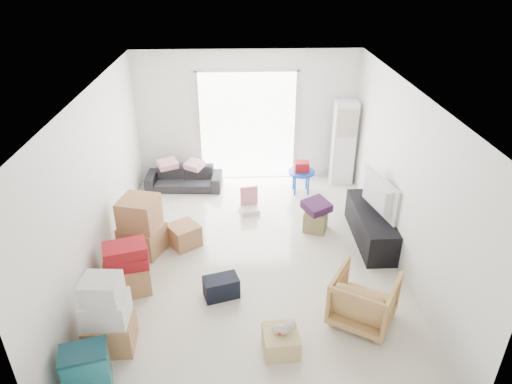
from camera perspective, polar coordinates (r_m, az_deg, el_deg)
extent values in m
cube|color=beige|center=(7.45, -0.44, -9.00)|extent=(4.50, 6.00, 0.24)
cube|color=white|center=(6.14, -0.54, 13.47)|extent=(4.50, 6.00, 0.24)
cube|color=white|center=(9.55, -1.10, 9.61)|extent=(4.50, 0.24, 2.70)
cube|color=white|center=(4.13, 1.00, -18.77)|extent=(4.50, 0.24, 2.70)
cube|color=white|center=(7.01, -20.22, 0.72)|extent=(0.24, 6.00, 2.70)
cube|color=white|center=(7.14, 18.91, 1.42)|extent=(0.24, 6.00, 2.70)
cube|color=white|center=(9.49, -1.07, 8.20)|extent=(2.00, 0.01, 2.30)
cube|color=silver|center=(9.51, -7.16, 8.04)|extent=(0.06, 0.04, 2.30)
cube|color=silver|center=(9.55, 5.01, 8.23)|extent=(0.06, 0.04, 2.30)
cube|color=silver|center=(9.15, -1.13, 14.97)|extent=(2.10, 0.04, 0.06)
cube|color=white|center=(9.52, 10.88, 5.98)|extent=(0.45, 0.30, 1.75)
cube|color=black|center=(7.91, 14.12, -4.10)|extent=(0.49, 1.63, 0.54)
imported|color=black|center=(7.74, 14.41, -1.95)|extent=(0.83, 1.17, 0.14)
imported|color=#28272D|center=(9.44, -9.01, 2.14)|extent=(1.56, 0.54, 0.60)
cube|color=#E4A6AE|center=(9.36, -11.07, 4.16)|extent=(0.50, 0.46, 0.13)
cube|color=#E4A6AE|center=(9.23, -7.77, 4.11)|extent=(0.49, 0.47, 0.13)
imported|color=tan|center=(6.22, 13.38, -12.60)|extent=(1.02, 1.01, 0.79)
cube|color=#17626A|center=(5.79, -20.13, -21.13)|extent=(0.55, 0.45, 0.27)
cube|color=#17626A|center=(5.60, -20.60, -19.30)|extent=(0.55, 0.45, 0.27)
cube|color=#0C333D|center=(5.49, -20.88, -18.19)|extent=(0.57, 0.46, 0.04)
cube|color=#B37451|center=(6.11, -17.73, -16.45)|extent=(0.59, 0.50, 0.43)
cube|color=white|center=(5.86, -18.28, -13.77)|extent=(0.53, 0.43, 0.33)
cube|color=white|center=(5.66, -18.75, -11.41)|extent=(0.45, 0.41, 0.29)
cube|color=#B37451|center=(6.92, -15.58, -10.17)|extent=(0.70, 0.70, 0.41)
cube|color=#AE1527|center=(6.74, -15.89, -8.20)|extent=(0.68, 0.52, 0.18)
cube|color=#AE1527|center=(6.65, -16.09, -6.99)|extent=(0.67, 0.54, 0.16)
cube|color=#B37451|center=(7.64, -13.97, -5.66)|extent=(0.80, 0.74, 0.46)
cube|color=#B37451|center=(7.39, -14.40, -2.55)|extent=(0.67, 0.67, 0.50)
cube|color=#B37451|center=(7.68, -8.98, -5.34)|extent=(0.62, 0.62, 0.37)
cube|color=black|center=(6.59, -4.38, -11.77)|extent=(0.55, 0.42, 0.31)
cube|color=#988F58|center=(8.04, 7.45, -3.54)|extent=(0.48, 0.48, 0.37)
cube|color=#421A42|center=(7.91, 7.56, -1.96)|extent=(0.55, 0.55, 0.14)
cylinder|color=#0C3AB4|center=(9.15, 5.69, 2.50)|extent=(0.54, 0.54, 0.04)
cylinder|color=#0C3AB4|center=(9.39, 6.34, 1.59)|extent=(0.04, 0.04, 0.42)
cylinder|color=#0C3AB4|center=(9.36, 4.70, 1.57)|extent=(0.04, 0.04, 0.42)
cylinder|color=#0C3AB4|center=(9.12, 4.89, 0.81)|extent=(0.04, 0.04, 0.42)
cylinder|color=#0C3AB4|center=(9.16, 6.57, 0.84)|extent=(0.04, 0.04, 0.42)
cube|color=#AE1527|center=(9.10, 5.73, 3.19)|extent=(0.28, 0.22, 0.20)
cube|color=silver|center=(8.57, -0.85, -2.27)|extent=(0.40, 0.37, 0.09)
cube|color=#DB7888|center=(8.57, -0.89, -0.47)|extent=(0.33, 0.11, 0.38)
cube|color=#D6B97B|center=(5.86, 3.13, -18.14)|extent=(0.46, 0.46, 0.29)
ellipsoid|color=#B2ADA8|center=(5.71, 3.19, -16.75)|extent=(0.22, 0.15, 0.12)
cube|color=red|center=(5.71, 3.19, -16.72)|extent=(0.18, 0.17, 0.03)
sphere|color=#B2ADA8|center=(5.72, 4.46, -16.27)|extent=(0.11, 0.11, 0.11)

